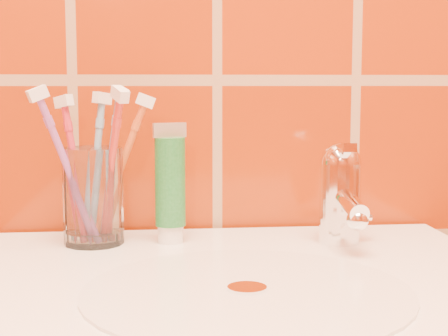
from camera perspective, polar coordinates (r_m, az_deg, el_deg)
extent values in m
cylinder|color=silver|center=(0.63, 1.93, -10.17)|extent=(0.30, 0.30, 0.00)
cylinder|color=white|center=(0.63, 1.93, -9.99)|extent=(0.04, 0.04, 0.00)
cylinder|color=white|center=(0.82, -10.83, -2.30)|extent=(0.08, 0.08, 0.11)
cylinder|color=white|center=(0.82, -4.46, -5.47)|extent=(0.03, 0.03, 0.02)
cylinder|color=#176328|center=(0.81, -4.50, -1.14)|extent=(0.04, 0.04, 0.10)
cube|color=beige|center=(0.80, -4.54, 3.16)|extent=(0.04, 0.00, 0.02)
cylinder|color=white|center=(0.82, 9.58, -2.90)|extent=(0.05, 0.05, 0.09)
sphere|color=white|center=(0.81, 9.65, 0.40)|extent=(0.05, 0.05, 0.05)
cylinder|color=white|center=(0.78, 10.33, -2.83)|extent=(0.02, 0.09, 0.03)
cube|color=white|center=(0.80, 9.90, 1.58)|extent=(0.02, 0.06, 0.01)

